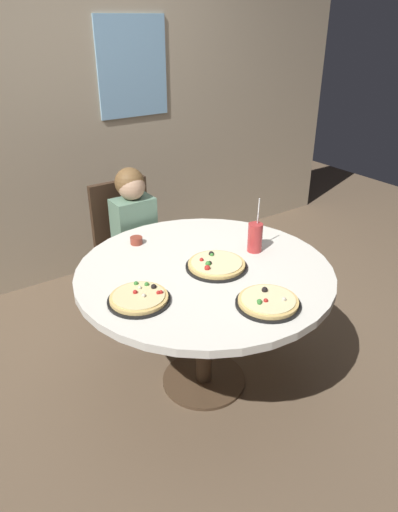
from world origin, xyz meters
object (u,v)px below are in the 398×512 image
at_px(pizza_veggie, 216,265).
at_px(pizza_pepperoni, 139,298).
at_px(dining_table, 204,283).
at_px(pizza_cheese, 268,302).
at_px(diner_child, 142,261).
at_px(soda_cup, 255,237).
at_px(sauce_bowl, 136,240).
at_px(chair_wooden, 128,245).

height_order(pizza_veggie, pizza_pepperoni, pizza_veggie).
height_order(dining_table, pizza_cheese, pizza_cheese).
distance_m(dining_table, diner_child, 0.73).
bearing_deg(soda_cup, sauce_bowl, 137.52).
bearing_deg(pizza_pepperoni, soda_cup, 6.81).
xyz_separation_m(chair_wooden, pizza_pepperoni, (-0.42, -0.97, 0.24)).
xyz_separation_m(chair_wooden, pizza_cheese, (0.04, -1.32, 0.24)).
xyz_separation_m(diner_child, pizza_pepperoni, (-0.42, -0.79, 0.28)).
distance_m(pizza_veggie, pizza_pepperoni, 0.48).
bearing_deg(pizza_veggie, diner_child, 94.13).
bearing_deg(dining_table, pizza_cheese, -85.13).
relative_size(chair_wooden, sauce_bowl, 13.57).
relative_size(pizza_cheese, sauce_bowl, 4.20).
bearing_deg(diner_child, pizza_pepperoni, -118.09).
bearing_deg(pizza_pepperoni, diner_child, 61.91).
height_order(diner_child, pizza_pepperoni, diner_child).
distance_m(diner_child, pizza_veggie, 0.79).
height_order(pizza_cheese, sauce_bowl, pizza_cheese).
bearing_deg(sauce_bowl, dining_table, -71.88).
relative_size(pizza_pepperoni, soda_cup, 0.94).
height_order(dining_table, soda_cup, soda_cup).
height_order(pizza_pepperoni, sauce_bowl, pizza_pepperoni).
height_order(chair_wooden, diner_child, diner_child).
height_order(dining_table, sauce_bowl, sauce_bowl).
bearing_deg(pizza_cheese, sauce_bowl, 101.80).
height_order(diner_child, sauce_bowl, diner_child).
distance_m(pizza_cheese, pizza_pepperoni, 0.58).
bearing_deg(diner_child, chair_wooden, 90.03).
xyz_separation_m(dining_table, pizza_pepperoni, (-0.42, -0.08, 0.10)).
bearing_deg(dining_table, soda_cup, 1.30).
relative_size(dining_table, pizza_pepperoni, 4.57).
xyz_separation_m(diner_child, pizza_cheese, (0.04, -1.14, 0.28)).
relative_size(pizza_veggie, pizza_cheese, 1.08).
distance_m(chair_wooden, soda_cup, 0.99).
bearing_deg(chair_wooden, pizza_cheese, -88.39).
distance_m(diner_child, pizza_pepperoni, 0.94).
bearing_deg(soda_cup, pizza_cheese, -124.30).
xyz_separation_m(diner_child, soda_cup, (0.34, -0.70, 0.35)).
bearing_deg(pizza_pepperoni, dining_table, 11.18).
distance_m(chair_wooden, pizza_veggie, 0.95).
distance_m(dining_table, sauce_bowl, 0.49).
bearing_deg(sauce_bowl, pizza_cheese, -78.20).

